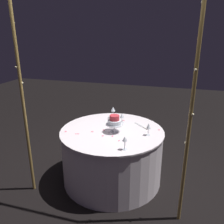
% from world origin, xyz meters
% --- Properties ---
extents(ground_plane, '(12.00, 12.00, 0.00)m').
position_xyz_m(ground_plane, '(0.00, 0.00, 0.00)').
color(ground_plane, black).
extents(decorative_arch, '(1.91, 0.06, 2.51)m').
position_xyz_m(decorative_arch, '(0.00, 0.51, 1.59)').
color(decorative_arch, olive).
rests_on(decorative_arch, ground).
extents(main_table, '(1.36, 1.36, 0.74)m').
position_xyz_m(main_table, '(0.00, 0.00, 0.37)').
color(main_table, white).
rests_on(main_table, ground).
extents(tiered_cake, '(0.22, 0.22, 0.23)m').
position_xyz_m(tiered_cake, '(-0.04, 0.03, 0.88)').
color(tiered_cake, silver).
rests_on(tiered_cake, main_table).
extents(wine_glass_0, '(0.06, 0.06, 0.15)m').
position_xyz_m(wine_glass_0, '(-0.06, -0.29, 0.84)').
color(wine_glass_0, silver).
rests_on(wine_glass_0, main_table).
extents(wine_glass_1, '(0.07, 0.07, 0.17)m').
position_xyz_m(wine_glass_1, '(0.12, -0.46, 0.87)').
color(wine_glass_1, silver).
rests_on(wine_glass_1, main_table).
extents(wine_glass_2, '(0.06, 0.06, 0.16)m').
position_xyz_m(wine_glass_2, '(-0.28, 0.47, 0.86)').
color(wine_glass_2, silver).
rests_on(wine_glass_2, main_table).
extents(wine_glass_3, '(0.06, 0.06, 0.16)m').
position_xyz_m(wine_glass_3, '(-0.48, 0.02, 0.85)').
color(wine_glass_3, silver).
rests_on(wine_glass_3, main_table).
extents(cake_knife, '(0.23, 0.22, 0.01)m').
position_xyz_m(cake_knife, '(-0.36, -0.23, 0.74)').
color(cake_knife, silver).
rests_on(cake_knife, main_table).
extents(rose_petal_0, '(0.03, 0.02, 0.00)m').
position_xyz_m(rose_petal_0, '(-0.01, -0.16, 0.74)').
color(rose_petal_0, '#EA6B84').
rests_on(rose_petal_0, main_table).
extents(rose_petal_1, '(0.04, 0.03, 0.00)m').
position_xyz_m(rose_petal_1, '(0.38, 0.23, 0.74)').
color(rose_petal_1, '#EA6B84').
rests_on(rose_petal_1, main_table).
extents(rose_petal_2, '(0.03, 0.04, 0.00)m').
position_xyz_m(rose_petal_2, '(-0.59, -0.19, 0.74)').
color(rose_petal_2, '#EA6B84').
rests_on(rose_petal_2, main_table).
extents(rose_petal_3, '(0.04, 0.04, 0.00)m').
position_xyz_m(rose_petal_3, '(0.07, -0.11, 0.74)').
color(rose_petal_3, '#EA6B84').
rests_on(rose_petal_3, main_table).
extents(rose_petal_4, '(0.04, 0.04, 0.00)m').
position_xyz_m(rose_petal_4, '(0.57, 0.21, 0.74)').
color(rose_petal_4, '#EA6B84').
rests_on(rose_petal_4, main_table).
extents(rose_petal_5, '(0.04, 0.04, 0.00)m').
position_xyz_m(rose_petal_5, '(0.23, 0.12, 0.74)').
color(rose_petal_5, '#EA6B84').
rests_on(rose_petal_5, main_table).
extents(rose_petal_6, '(0.04, 0.04, 0.00)m').
position_xyz_m(rose_petal_6, '(-0.06, -0.39, 0.74)').
color(rose_petal_6, '#EA6B84').
rests_on(rose_petal_6, main_table).
extents(rose_petal_7, '(0.03, 0.03, 0.00)m').
position_xyz_m(rose_petal_7, '(0.41, 0.24, 0.74)').
color(rose_petal_7, '#EA6B84').
rests_on(rose_petal_7, main_table).
extents(rose_petal_8, '(0.03, 0.03, 0.00)m').
position_xyz_m(rose_petal_8, '(0.11, 0.02, 0.74)').
color(rose_petal_8, '#EA6B84').
rests_on(rose_petal_8, main_table).
extents(rose_petal_9, '(0.03, 0.03, 0.00)m').
position_xyz_m(rose_petal_9, '(-0.17, 0.27, 0.74)').
color(rose_petal_9, '#EA6B84').
rests_on(rose_petal_9, main_table).
extents(rose_petal_10, '(0.03, 0.04, 0.00)m').
position_xyz_m(rose_petal_10, '(0.10, 0.02, 0.74)').
color(rose_petal_10, '#EA6B84').
rests_on(rose_petal_10, main_table).
extents(rose_petal_11, '(0.02, 0.03, 0.00)m').
position_xyz_m(rose_petal_11, '(-0.06, 0.18, 0.74)').
color(rose_petal_11, '#EA6B84').
rests_on(rose_petal_11, main_table).
extents(rose_petal_12, '(0.03, 0.04, 0.00)m').
position_xyz_m(rose_petal_12, '(0.06, 0.20, 0.74)').
color(rose_petal_12, '#EA6B84').
rests_on(rose_petal_12, main_table).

